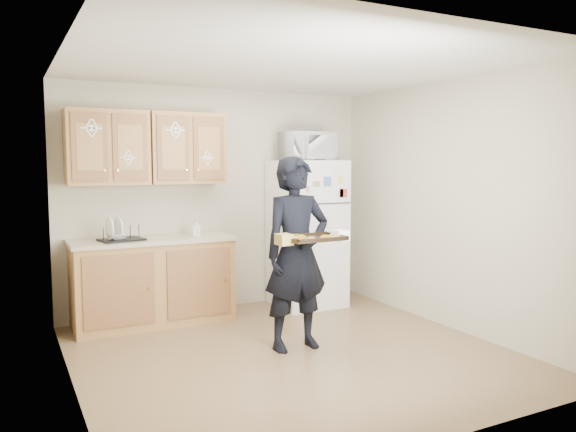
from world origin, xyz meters
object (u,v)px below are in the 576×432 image
Objects in this scene: microwave at (308,146)px; dish_rack at (121,233)px; baking_tray at (313,238)px; refrigerator at (307,233)px; person at (297,254)px.

microwave is 2.28m from dish_rack.
dish_rack is at bearing 127.06° from baking_tray.
microwave is at bearing -111.54° from refrigerator.
person is at bearing -45.82° from dish_rack.
baking_tray is 1.96m from microwave.
person is 1.84m from dish_rack.
baking_tray is at bearing -119.98° from microwave.
refrigerator is 1.84m from baking_tray.
dish_rack is (-1.28, 1.31, 0.12)m from person.
person is at bearing -125.08° from microwave.
person reaches higher than dish_rack.
refrigerator is 1.57m from person.
microwave is (0.82, 1.27, 1.00)m from person.
baking_tray is at bearing -51.78° from dish_rack.
dish_rack is at bearing 133.02° from person.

